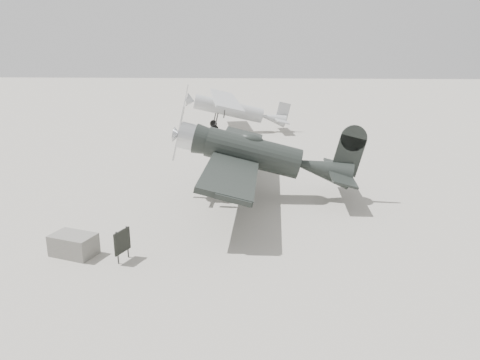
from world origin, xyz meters
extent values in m
plane|color=#A09C8E|center=(0.00, 0.00, 0.00)|extent=(160.00, 160.00, 0.00)
cylinder|color=black|center=(-0.24, 4.37, 2.18)|extent=(4.51, 1.53, 1.43)
cone|color=black|center=(3.12, 4.30, 2.23)|extent=(2.68, 1.38, 1.32)
cylinder|color=#BBBEC0|center=(-3.35, 4.44, 2.18)|extent=(0.95, 1.28, 1.26)
cone|color=#BBBEC0|center=(-3.96, 4.46, 2.18)|extent=(0.37, 0.58, 0.57)
cube|color=#BBBEC0|center=(-3.89, 4.46, 2.18)|extent=(0.07, 0.18, 2.65)
ellipsoid|color=black|center=(-0.45, 4.38, 2.81)|extent=(1.14, 0.72, 0.47)
cube|color=black|center=(-0.96, 4.39, 1.82)|extent=(2.42, 12.27, 0.22)
cube|color=black|center=(3.93, 4.28, 2.28)|extent=(1.22, 4.30, 0.10)
cube|color=black|center=(4.08, 4.28, 3.15)|extent=(1.22, 0.13, 1.83)
cylinder|color=black|center=(-1.40, 3.02, 0.43)|extent=(0.70, 0.18, 0.69)
cylinder|color=black|center=(-1.33, 5.77, 0.43)|extent=(0.70, 0.18, 0.69)
cylinder|color=#333333|center=(-1.40, 3.02, 1.11)|extent=(0.11, 0.11, 1.43)
cylinder|color=#333333|center=(-1.33, 5.77, 1.11)|extent=(0.11, 0.11, 1.43)
cylinder|color=black|center=(4.19, 4.27, 1.79)|extent=(0.23, 0.09, 0.22)
cylinder|color=#9DA0A2|center=(-2.62, 21.18, 1.97)|extent=(5.80, 2.00, 1.20)
cone|color=#9DA0A2|center=(1.17, 21.72, 1.97)|extent=(2.10, 1.36, 1.09)
cone|color=#9DA0A2|center=(-5.76, 20.72, 1.97)|extent=(0.81, 1.22, 1.14)
cube|color=#9DA0A2|center=(-6.19, 20.66, 1.97)|extent=(0.08, 0.16, 2.41)
cube|color=#9DA0A2|center=(-3.05, 21.11, 2.64)|extent=(3.78, 12.20, 0.20)
cube|color=#9DA0A2|center=(1.71, 21.80, 2.02)|extent=(1.51, 3.82, 0.09)
cube|color=#9DA0A2|center=(1.82, 21.82, 2.73)|extent=(0.99, 0.23, 1.42)
cylinder|color=black|center=(-3.31, 19.86, 0.30)|extent=(0.63, 0.24, 0.61)
cylinder|color=black|center=(-3.66, 22.24, 0.30)|extent=(0.63, 0.24, 0.61)
cylinder|color=#333333|center=(-3.31, 19.86, 0.93)|extent=(0.11, 0.11, 1.31)
cylinder|color=#333333|center=(-3.66, 22.24, 0.93)|extent=(0.11, 0.11, 1.31)
cylinder|color=black|center=(1.93, 21.83, 1.64)|extent=(0.21, 0.10, 0.20)
cube|color=slate|center=(-6.44, -2.27, 0.38)|extent=(1.75, 1.39, 0.76)
cylinder|color=#333333|center=(-4.66, -2.89, 0.58)|extent=(0.07, 0.07, 1.17)
cylinder|color=#333333|center=(-4.46, -2.39, 0.58)|extent=(0.07, 0.07, 1.17)
cube|color=black|center=(-4.56, -2.64, 0.72)|extent=(0.35, 0.77, 0.81)
cube|color=beige|center=(-4.59, -2.63, 0.76)|extent=(0.24, 0.59, 0.16)
camera|label=1|loc=(0.19, -17.14, 7.29)|focal=35.00mm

